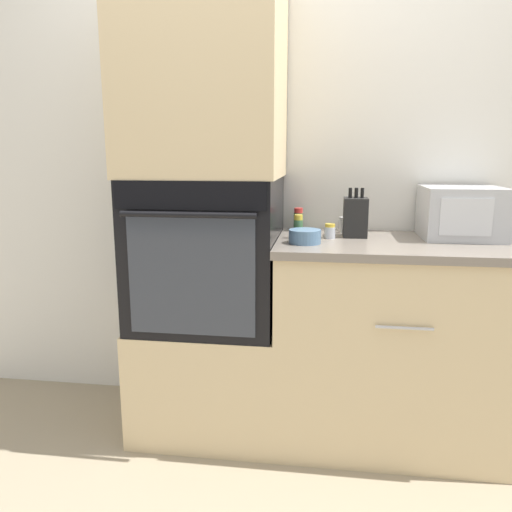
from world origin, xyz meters
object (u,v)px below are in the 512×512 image
knife_block (355,217)px  condiment_jar_mid (330,231)px  condiment_jar_far (298,220)px  bowl (305,236)px  wall_oven (208,251)px  condiment_jar_near (298,227)px  condiment_jar_back (343,225)px  microwave (461,213)px

knife_block → condiment_jar_mid: size_ratio=3.36×
condiment_jar_mid → condiment_jar_far: (-0.15, 0.20, 0.02)m
bowl → condiment_jar_far: condiment_jar_far is taller
bowl → wall_oven: bearing=166.9°
knife_block → condiment_jar_far: knife_block is taller
condiment_jar_near → condiment_jar_back: condiment_jar_near is taller
wall_oven → condiment_jar_far: 0.48m
bowl → condiment_jar_far: (-0.05, 0.34, 0.03)m
microwave → condiment_jar_far: microwave is taller
wall_oven → bowl: wall_oven is taller
condiment_jar_mid → condiment_jar_far: 0.25m
condiment_jar_mid → condiment_jar_back: (0.06, 0.17, 0.00)m
condiment_jar_near → condiment_jar_mid: bearing=6.9°
wall_oven → condiment_jar_back: (0.62, 0.21, 0.10)m
wall_oven → microwave: size_ratio=1.98×
microwave → condiment_jar_mid: 0.59m
condiment_jar_near → condiment_jar_back: bearing=42.4°
microwave → condiment_jar_near: 0.73m
wall_oven → condiment_jar_back: wall_oven is taller
condiment_jar_far → wall_oven: bearing=-149.8°
bowl → condiment_jar_back: bearing=61.3°
microwave → knife_block: size_ratio=1.53×
knife_block → condiment_jar_back: bearing=115.3°
microwave → bowl: 0.73m
condiment_jar_mid → knife_block: bearing=30.7°
condiment_jar_near → condiment_jar_far: bearing=93.1°
knife_block → condiment_jar_back: (-0.05, 0.10, -0.05)m
condiment_jar_mid → wall_oven: bearing=-176.3°
condiment_jar_back → knife_block: bearing=-64.7°
condiment_jar_near → condiment_jar_mid: 0.14m
condiment_jar_back → wall_oven: bearing=-161.5°
microwave → condiment_jar_mid: size_ratio=5.14×
wall_oven → condiment_jar_back: size_ratio=8.88×
microwave → knife_block: bearing=-176.8°
bowl → condiment_jar_back: condiment_jar_back is taller
knife_block → condiment_jar_near: knife_block is taller
knife_block → wall_oven: bearing=-171.2°
knife_block → condiment_jar_near: size_ratio=2.09×
bowl → condiment_jar_near: (-0.04, 0.12, 0.02)m
bowl → condiment_jar_near: bearing=106.2°
wall_oven → condiment_jar_far: wall_oven is taller
wall_oven → bowl: 0.47m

